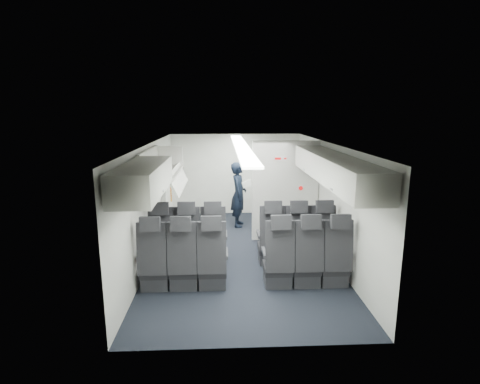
{
  "coord_description": "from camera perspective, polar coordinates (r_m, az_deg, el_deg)",
  "views": [
    {
      "loc": [
        -0.35,
        -6.93,
        2.74
      ],
      "look_at": [
        0.0,
        0.4,
        1.15
      ],
      "focal_mm": 28.0,
      "sensor_mm": 36.0,
      "label": 1
    }
  ],
  "objects": [
    {
      "name": "seat_row_front",
      "position": [
        6.82,
        0.37,
        -7.82
      ],
      "size": [
        3.33,
        0.56,
        1.24
      ],
      "color": "black",
      "rests_on": "cabin_shell"
    },
    {
      "name": "bulkhead_partition",
      "position": [
        8.01,
        6.88,
        0.16
      ],
      "size": [
        1.4,
        0.15,
        2.13
      ],
      "color": "silver",
      "rests_on": "cabin_shell"
    },
    {
      "name": "flight_attendant",
      "position": [
        8.98,
        -0.22,
        -0.37
      ],
      "size": [
        0.43,
        0.61,
        1.56
      ],
      "primitive_type": "imported",
      "rotation": [
        0.0,
        0.0,
        1.46
      ],
      "color": "black",
      "rests_on": "ground"
    },
    {
      "name": "overhead_bin_right_rear",
      "position": [
        5.3,
        16.58,
        2.15
      ],
      "size": [
        0.53,
        1.8,
        0.4
      ],
      "color": "silver",
      "rests_on": "cabin_shell"
    },
    {
      "name": "overhead_bin_left_front_open",
      "position": [
        6.84,
        -11.92,
        3.53
      ],
      "size": [
        0.64,
        1.7,
        0.72
      ],
      "color": "#9E9E93",
      "rests_on": "cabin_shell"
    },
    {
      "name": "papers",
      "position": [
        8.89,
        1.01,
        1.25
      ],
      "size": [
        0.22,
        0.09,
        0.15
      ],
      "primitive_type": "cube",
      "rotation": [
        0.0,
        0.0,
        0.31
      ],
      "color": "white",
      "rests_on": "flight_attendant"
    },
    {
      "name": "cabin_shell",
      "position": [
        7.12,
        0.15,
        -0.89
      ],
      "size": [
        3.41,
        6.01,
        2.16
      ],
      "color": "black",
      "rests_on": "ground"
    },
    {
      "name": "boarding_door",
      "position": [
        8.76,
        -11.13,
        0.24
      ],
      "size": [
        0.12,
        1.27,
        1.86
      ],
      "color": "silver",
      "rests_on": "cabin_shell"
    },
    {
      "name": "overhead_bin_left_rear",
      "position": [
        5.11,
        -14.56,
        1.91
      ],
      "size": [
        0.53,
        1.8,
        0.4
      ],
      "color": "silver",
      "rests_on": "cabin_shell"
    },
    {
      "name": "overhead_bin_right_front",
      "position": [
        6.96,
        11.89,
        4.7
      ],
      "size": [
        0.53,
        1.7,
        0.4
      ],
      "color": "silver",
      "rests_on": "cabin_shell"
    },
    {
      "name": "seat_row_mid",
      "position": [
        5.98,
        0.84,
        -10.78
      ],
      "size": [
        3.33,
        0.56,
        1.24
      ],
      "color": "black",
      "rests_on": "cabin_shell"
    },
    {
      "name": "galley_unit",
      "position": [
        9.9,
        4.87,
        1.77
      ],
      "size": [
        0.85,
        0.52,
        1.9
      ],
      "color": "#939399",
      "rests_on": "cabin_shell"
    },
    {
      "name": "carry_on_bag",
      "position": [
        6.44,
        -12.51,
        3.4
      ],
      "size": [
        0.42,
        0.34,
        0.22
      ],
      "primitive_type": "cube",
      "rotation": [
        0.0,
        0.0,
        -0.24
      ],
      "color": "black",
      "rests_on": "overhead_bin_left_front_open"
    }
  ]
}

